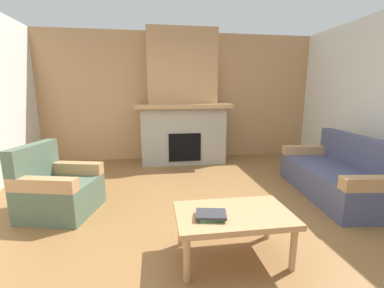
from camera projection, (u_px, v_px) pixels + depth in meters
ground at (208, 220)px, 2.92m from camera, size 9.00×9.00×0.00m
wall_back_wood_panel at (180, 97)px, 5.56m from camera, size 6.00×0.12×2.70m
fireplace at (182, 107)px, 5.24m from camera, size 1.90×0.82×2.70m
couch at (338, 176)px, 3.59m from camera, size 1.04×1.89×0.85m
armchair at (57, 190)px, 3.06m from camera, size 0.92×0.92×0.85m
coffee_table at (233, 218)px, 2.19m from camera, size 1.00×0.60×0.43m
book_stack_near_edge at (211, 215)px, 2.08m from camera, size 0.28×0.22×0.05m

